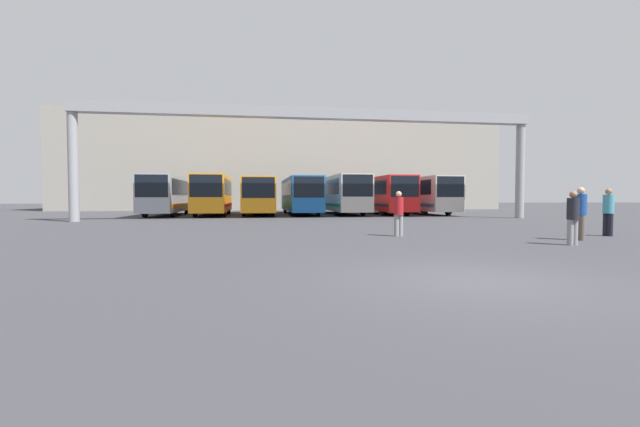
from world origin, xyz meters
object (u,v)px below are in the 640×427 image
Objects in this scene: bus_slot_5 at (384,193)px; bus_slot_6 at (421,193)px; pedestrian_near_center at (573,216)px; bus_slot_1 at (213,193)px; bus_slot_0 at (167,193)px; bus_slot_2 at (258,194)px; pedestrian_far_center at (399,212)px; bus_slot_4 at (341,193)px; pedestrian_near_right at (580,212)px; pedestrian_mid_right at (608,211)px; bus_slot_3 at (300,194)px.

bus_slot_5 is 0.93× the size of bus_slot_6.
bus_slot_6 is 6.83× the size of pedestrian_near_center.
bus_slot_1 is 27.78m from pedestrian_near_center.
bus_slot_0 is at bearing -179.29° from bus_slot_6.
bus_slot_2 is at bearing -71.94° from pedestrian_near_center.
pedestrian_far_center is (8.84, -20.65, -0.93)m from bus_slot_1.
bus_slot_5 is (3.66, -0.85, -0.04)m from bus_slot_4.
bus_slot_4 is at bearing 167.00° from bus_slot_5.
bus_slot_0 is at bearing -177.29° from bus_slot_4.
bus_slot_1 reaches higher than pedestrian_near_right.
pedestrian_near_center is at bearing -69.36° from bus_slot_2.
pedestrian_far_center is at bearing -43.72° from pedestrian_near_center.
bus_slot_2 is at bearing 179.69° from bus_slot_4.
bus_slot_1 reaches higher than pedestrian_near_center.
bus_slot_4 is at bearing 2.36° from pedestrian_mid_right.
pedestrian_far_center is (-8.02, 1.16, -0.06)m from pedestrian_mid_right.
bus_slot_4 is 21.57m from pedestrian_far_center.
bus_slot_0 is 1.02× the size of bus_slot_1.
pedestrian_mid_right is at bearing -84.18° from bus_slot_5.
bus_slot_4 reaches higher than pedestrian_mid_right.
bus_slot_5 is at bearing -13.00° from bus_slot_4.
bus_slot_3 is at bearing -0.73° from bus_slot_2.
pedestrian_mid_right is 4.53m from pedestrian_near_center.
pedestrian_far_center is at bearing 76.55° from pedestrian_near_right.
bus_slot_3 reaches higher than pedestrian_near_right.
bus_slot_2 is 26.30m from pedestrian_near_right.
bus_slot_6 reaches higher than bus_slot_2.
bus_slot_3 is (7.32, 0.79, -0.05)m from bus_slot_1.
bus_slot_4 reaches higher than bus_slot_0.
bus_slot_6 is at bearing -2.16° from bus_slot_3.
bus_slot_3 reaches higher than pedestrian_far_center.
pedestrian_near_center is at bearing -101.68° from bus_slot_6.
bus_slot_2 is 1.01× the size of bus_slot_4.
bus_slot_4 is 6.73× the size of pedestrian_near_right.
bus_slot_1 is 18.31m from bus_slot_6.
bus_slot_3 is at bearing 177.84° from bus_slot_6.
bus_slot_0 is 0.95× the size of bus_slot_6.
pedestrian_near_center is (9.52, -25.27, -0.86)m from bus_slot_2.
bus_slot_2 is (3.66, 0.83, -0.09)m from bus_slot_1.
pedestrian_mid_right is 1.08× the size of pedestrian_near_center.
bus_slot_6 is at bearing -1.80° from bus_slot_2.
pedestrian_far_center is at bearing -76.45° from bus_slot_2.
pedestrian_near_right is (14.59, -23.08, -0.86)m from bus_slot_1.
pedestrian_near_right is at bearing -138.69° from pedestrian_near_center.
pedestrian_mid_right is at bearing -46.87° from bus_slot_0.
pedestrian_far_center reaches higher than pedestrian_near_center.
bus_slot_4 is at bearing 2.71° from bus_slot_0.
bus_slot_4 is at bearing 4.14° from bus_slot_1.
bus_slot_2 is 3.66m from bus_slot_3.
pedestrian_near_center is at bearing -41.01° from pedestrian_far_center.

